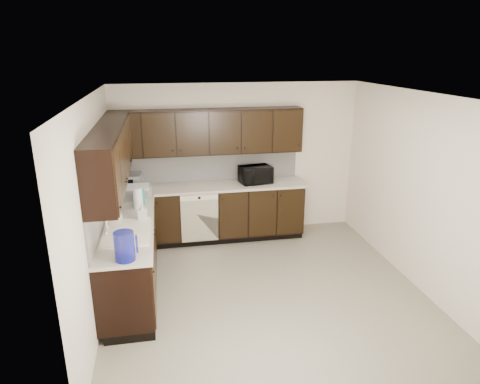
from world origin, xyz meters
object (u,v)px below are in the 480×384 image
at_px(storage_bin, 134,192).
at_px(blue_pitcher, 124,246).
at_px(sink, 127,238).
at_px(microwave, 255,175).
at_px(toaster_oven, 128,182).

height_order(storage_bin, blue_pitcher, blue_pitcher).
relative_size(sink, blue_pitcher, 2.66).
xyz_separation_m(microwave, storage_bin, (-1.89, -0.39, -0.06)).
xyz_separation_m(sink, storage_bin, (0.03, 1.30, 0.14)).
bearing_deg(toaster_oven, microwave, 7.18).
bearing_deg(sink, blue_pitcher, -86.99).
bearing_deg(blue_pitcher, toaster_oven, 100.90).
xyz_separation_m(toaster_oven, blue_pitcher, (0.11, -2.39, 0.03)).
distance_m(sink, toaster_oven, 1.71).
height_order(sink, toaster_oven, sink).
xyz_separation_m(sink, toaster_oven, (-0.07, 1.70, 0.18)).
distance_m(microwave, storage_bin, 1.93).
xyz_separation_m(storage_bin, blue_pitcher, (0.00, -1.98, 0.07)).
bearing_deg(sink, toaster_oven, 92.33).
bearing_deg(microwave, blue_pitcher, -138.60).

